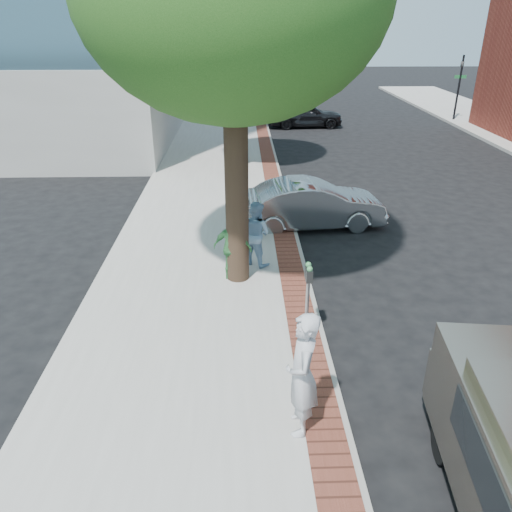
{
  "coord_description": "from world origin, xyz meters",
  "views": [
    {
      "loc": [
        -0.5,
        -8.6,
        5.73
      ],
      "look_at": [
        -0.21,
        0.87,
        1.2
      ],
      "focal_mm": 35.0,
      "sensor_mm": 36.0,
      "label": 1
    }
  ],
  "objects_px": {
    "person_green": "(233,248)",
    "bg_car": "(305,114)",
    "person_gray": "(302,375)",
    "sedan_silver": "(312,204)",
    "person_officer": "(256,233)",
    "parking_meter": "(308,284)"
  },
  "relations": [
    {
      "from": "parking_meter",
      "to": "person_officer",
      "type": "xyz_separation_m",
      "value": [
        -0.9,
        3.05,
        -0.24
      ]
    },
    {
      "from": "parking_meter",
      "to": "bg_car",
      "type": "relative_size",
      "value": 0.35
    },
    {
      "from": "person_gray",
      "to": "bg_car",
      "type": "xyz_separation_m",
      "value": [
        2.89,
        23.59,
        -0.41
      ]
    },
    {
      "from": "sedan_silver",
      "to": "person_officer",
      "type": "bearing_deg",
      "value": 141.04
    },
    {
      "from": "person_gray",
      "to": "bg_car",
      "type": "bearing_deg",
      "value": 175.54
    },
    {
      "from": "person_gray",
      "to": "person_green",
      "type": "xyz_separation_m",
      "value": [
        -1.05,
        4.81,
        -0.21
      ]
    },
    {
      "from": "person_officer",
      "to": "sedan_silver",
      "type": "height_order",
      "value": "person_officer"
    },
    {
      "from": "parking_meter",
      "to": "sedan_silver",
      "type": "height_order",
      "value": "parking_meter"
    },
    {
      "from": "person_officer",
      "to": "sedan_silver",
      "type": "relative_size",
      "value": 0.38
    },
    {
      "from": "person_gray",
      "to": "person_officer",
      "type": "relative_size",
      "value": 1.22
    },
    {
      "from": "parking_meter",
      "to": "person_green",
      "type": "distance_m",
      "value": 2.7
    },
    {
      "from": "person_officer",
      "to": "person_green",
      "type": "height_order",
      "value": "person_officer"
    },
    {
      "from": "parking_meter",
      "to": "person_officer",
      "type": "height_order",
      "value": "person_officer"
    },
    {
      "from": "person_green",
      "to": "bg_car",
      "type": "xyz_separation_m",
      "value": [
        3.94,
        18.78,
        -0.21
      ]
    },
    {
      "from": "person_officer",
      "to": "person_green",
      "type": "xyz_separation_m",
      "value": [
        -0.56,
        -0.78,
        -0.03
      ]
    },
    {
      "from": "person_gray",
      "to": "sedan_silver",
      "type": "bearing_deg",
      "value": 173.88
    },
    {
      "from": "parking_meter",
      "to": "person_officer",
      "type": "distance_m",
      "value": 3.18
    },
    {
      "from": "sedan_silver",
      "to": "person_gray",
      "type": "bearing_deg",
      "value": 165.0
    },
    {
      "from": "person_officer",
      "to": "sedan_silver",
      "type": "bearing_deg",
      "value": -84.41
    },
    {
      "from": "sedan_silver",
      "to": "bg_car",
      "type": "relative_size",
      "value": 1.01
    },
    {
      "from": "person_officer",
      "to": "bg_car",
      "type": "xyz_separation_m",
      "value": [
        3.38,
        18.0,
        -0.24
      ]
    },
    {
      "from": "bg_car",
      "to": "parking_meter",
      "type": "bearing_deg",
      "value": 170.36
    }
  ]
}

